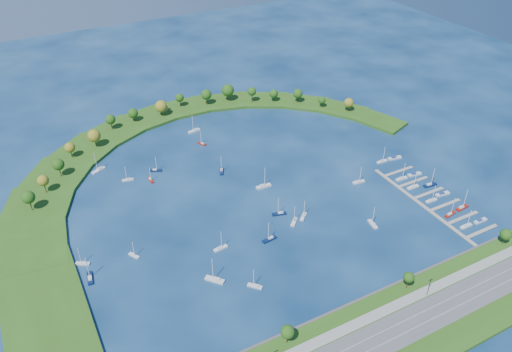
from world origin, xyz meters
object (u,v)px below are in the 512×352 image
moored_boat_11 (83,263)px  moored_boat_0 (269,239)px  moored_boat_14 (279,213)px  docked_boat_9 (415,174)px  docked_boat_0 (466,226)px  docked_boat_6 (413,187)px  dock_system (431,201)px  moored_boat_5 (151,180)px  moored_boat_12 (194,130)px  moored_boat_16 (215,279)px  docked_boat_1 (480,221)px  moored_boat_8 (373,224)px  moored_boat_13 (294,221)px  moored_boat_6 (221,248)px  moored_boat_3 (128,179)px  docked_boat_10 (382,161)px  docked_boat_4 (431,200)px  moored_boat_15 (156,170)px  docked_boat_3 (462,207)px  moored_boat_18 (222,171)px  docked_boat_11 (395,158)px  docked_boat_8 (402,178)px  docked_boat_2 (450,214)px  moored_boat_4 (134,255)px  docked_boat_5 (442,194)px  moored_boat_1 (202,143)px  docked_boat_7 (430,185)px  moored_boat_10 (303,216)px  moored_boat_9 (359,181)px  moored_boat_17 (255,286)px  moored_boat_7 (263,186)px  harbor_tower (166,108)px

moored_boat_11 → moored_boat_0: bearing=-167.3°
moored_boat_14 → docked_boat_9: 94.96m
docked_boat_0 → docked_boat_6: 41.49m
dock_system → moored_boat_5: (-137.26, 97.17, 0.50)m
moored_boat_11 → moored_boat_12: moored_boat_12 is taller
moored_boat_16 → docked_boat_1: 150.22m
moored_boat_8 → moored_boat_13: size_ratio=1.03×
moored_boat_6 → docked_boat_6: size_ratio=0.95×
moored_boat_3 → docked_boat_10: docked_boat_10 is taller
docked_boat_4 → moored_boat_3: bearing=147.5°
moored_boat_15 → docked_boat_3: size_ratio=0.83×
moored_boat_18 → docked_boat_6: (94.80, -70.05, 0.01)m
moored_boat_6 → moored_boat_14: 42.34m
moored_boat_13 → moored_boat_14: bearing=-111.2°
moored_boat_8 → moored_boat_6: bearing=84.1°
moored_boat_18 → docked_boat_11: size_ratio=1.22×
docked_boat_8 → docked_boat_11: (12.34, 20.64, -0.20)m
docked_boat_0 → docked_boat_8: docked_boat_8 is taller
moored_boat_18 → docked_boat_2: moored_boat_18 is taller
moored_boat_11 → docked_boat_3: bearing=-165.8°
moored_boat_4 → docked_boat_5: size_ratio=1.02×
moored_boat_0 → moored_boat_1: bearing=-100.8°
moored_boat_18 → docked_boat_7: (105.28, -73.40, 0.03)m
docked_boat_7 → moored_boat_10: bearing=178.7°
moored_boat_9 → docked_boat_4: size_ratio=1.05×
moored_boat_4 → docked_boat_1: (176.81, -62.98, -0.23)m
moored_boat_14 → docked_boat_5: (94.79, -29.22, -0.22)m
moored_boat_9 → docked_boat_11: bearing=22.6°
moored_boat_16 → docked_boat_2: 138.05m
moored_boat_10 → moored_boat_13: 7.10m
moored_boat_18 → docked_boat_9: moored_boat_18 is taller
docked_boat_4 → docked_boat_10: (2.39, 46.75, 0.01)m
dock_system → moored_boat_14: (-84.12, 30.98, 0.55)m
moored_boat_8 → docked_boat_1: 60.02m
moored_boat_1 → moored_boat_17: 137.17m
docked_boat_5 → moored_boat_18: bearing=147.9°
moored_boat_1 → moored_boat_12: (2.21, 19.30, 0.10)m
dock_system → moored_boat_7: moored_boat_7 is taller
moored_boat_7 → docked_boat_0: (79.43, -84.50, -0.08)m
moored_boat_4 → moored_boat_13: 87.13m
docked_boat_5 → harbor_tower: bearing=127.6°
moored_boat_3 → moored_boat_18: (55.02, -18.66, 0.04)m
moored_boat_14 → docked_boat_11: 97.88m
docked_boat_10 → docked_boat_3: bearing=-82.6°
moored_boat_18 → docked_boat_3: size_ratio=0.90×
docked_boat_0 → docked_boat_2: (-0.00, 11.53, 0.01)m
moored_boat_17 → docked_boat_0: size_ratio=0.97×
moored_boat_7 → moored_boat_9: (53.83, -23.15, -0.08)m
moored_boat_6 → docked_boat_0: moored_boat_6 is taller
harbor_tower → moored_boat_16: moored_boat_16 is taller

